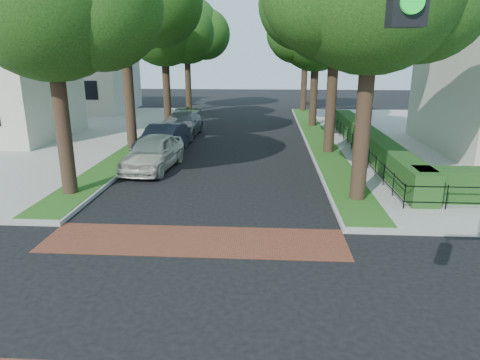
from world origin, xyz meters
name	(u,v)px	position (x,y,z in m)	size (l,w,h in m)	color
ground	(171,300)	(0.00, 0.00, 0.00)	(120.00, 120.00, 0.00)	black
crosswalk_far	(195,241)	(0.00, 3.20, 0.01)	(9.00, 2.20, 0.01)	brown
grass_strip_ne	(318,138)	(5.40, 19.10, 0.16)	(1.60, 29.80, 0.02)	#194C15
grass_strip_nw	(153,136)	(-5.40, 19.10, 0.16)	(1.60, 29.80, 0.02)	#194C15
tree_right_far	(318,31)	(5.60, 24.22, 6.91)	(7.25, 6.23, 9.74)	black
tree_right_back	(307,32)	(5.60, 33.23, 7.27)	(7.50, 6.45, 10.20)	black
tree_left_far	(166,28)	(-5.40, 24.22, 7.12)	(7.00, 6.02, 9.86)	black
tree_left_back	(188,31)	(-5.40, 33.24, 7.41)	(7.75, 6.66, 10.44)	black
hedge_main_road	(369,141)	(7.70, 15.00, 0.75)	(1.00, 18.00, 1.20)	#193E15
fence_main_road	(354,144)	(6.90, 15.00, 0.60)	(0.06, 18.00, 0.90)	black
house_left_far	(79,57)	(-15.49, 31.99, 5.04)	(10.00, 9.00, 10.14)	beige
parked_car_front	(153,152)	(-3.31, 11.24, 0.84)	(1.97, 4.90, 1.67)	beige
parked_car_middle	(163,140)	(-3.60, 14.53, 0.81)	(1.71, 4.91, 1.62)	#222533
parked_car_rear	(182,124)	(-3.60, 19.81, 0.80)	(2.24, 5.52, 1.60)	slate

